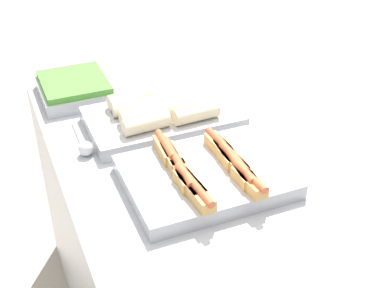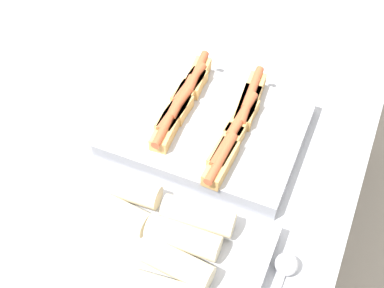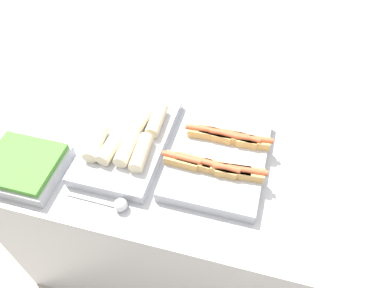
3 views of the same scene
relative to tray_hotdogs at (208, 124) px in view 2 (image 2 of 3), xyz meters
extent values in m
plane|color=#ADA393|center=(0.01, 0.00, -0.94)|extent=(12.00, 12.00, 0.00)
cube|color=#A8AAB2|center=(0.01, 0.00, -0.49)|extent=(1.82, 0.82, 0.90)
cube|color=#A8AAB2|center=(0.00, 0.00, -0.01)|extent=(0.37, 0.48, 0.05)
cube|color=tan|center=(0.02, -0.08, 0.03)|extent=(0.14, 0.05, 0.04)
cylinder|color=#C15633|center=(0.02, -0.08, 0.05)|extent=(0.15, 0.03, 0.02)
cube|color=tan|center=(-0.08, 0.08, 0.03)|extent=(0.13, 0.05, 0.04)
cylinder|color=#C15633|center=(-0.08, 0.08, 0.05)|extent=(0.15, 0.03, 0.02)
cube|color=tan|center=(-0.03, 0.08, 0.03)|extent=(0.14, 0.05, 0.04)
cylinder|color=#C15633|center=(-0.03, 0.08, 0.05)|extent=(0.15, 0.03, 0.02)
cube|color=tan|center=(0.07, -0.08, 0.03)|extent=(0.14, 0.06, 0.04)
cylinder|color=#C15633|center=(0.07, -0.08, 0.05)|extent=(0.15, 0.04, 0.02)
cube|color=tan|center=(-0.08, -0.08, 0.03)|extent=(0.14, 0.05, 0.04)
cylinder|color=#C15633|center=(-0.08, -0.08, 0.05)|extent=(0.15, 0.03, 0.02)
cube|color=tan|center=(-0.13, -0.08, 0.03)|extent=(0.13, 0.05, 0.04)
cylinder|color=#C15633|center=(-0.13, -0.08, 0.05)|extent=(0.15, 0.03, 0.02)
cube|color=tan|center=(0.02, 0.08, 0.03)|extent=(0.13, 0.05, 0.04)
cylinder|color=#C15633|center=(0.02, 0.08, 0.05)|extent=(0.15, 0.03, 0.02)
cube|color=tan|center=(0.07, 0.08, 0.03)|extent=(0.14, 0.06, 0.04)
cylinder|color=#C15633|center=(0.07, 0.08, 0.05)|extent=(0.15, 0.04, 0.02)
cube|color=tan|center=(0.12, -0.08, 0.03)|extent=(0.14, 0.05, 0.04)
cylinder|color=#C15633|center=(0.12, -0.08, 0.05)|extent=(0.15, 0.03, 0.02)
cube|color=tan|center=(0.12, 0.08, 0.03)|extent=(0.14, 0.06, 0.04)
cylinder|color=#C15633|center=(0.12, 0.08, 0.05)|extent=(0.15, 0.04, 0.02)
cube|color=#A8AAB2|center=(-0.38, 0.00, -0.01)|extent=(0.31, 0.53, 0.05)
cylinder|color=beige|center=(-0.41, -0.09, 0.04)|extent=(0.07, 0.16, 0.06)
cylinder|color=beige|center=(-0.29, -0.09, 0.04)|extent=(0.07, 0.16, 0.06)
cylinder|color=beige|center=(-0.35, -0.08, 0.04)|extent=(0.06, 0.16, 0.06)
cylinder|color=beige|center=(-0.28, 0.09, 0.04)|extent=(0.06, 0.16, 0.06)
cylinder|color=beige|center=(-0.35, 0.08, 0.04)|extent=(0.07, 0.17, 0.06)
sphere|color=silver|center=(-0.30, -0.30, -0.01)|extent=(0.05, 0.05, 0.05)
camera|label=1|loc=(1.18, -0.54, 0.95)|focal=50.00mm
camera|label=2|loc=(-0.85, -0.31, 1.04)|focal=50.00mm
camera|label=3|loc=(0.13, -0.91, 1.16)|focal=35.00mm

